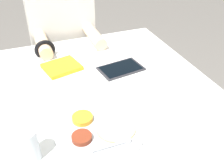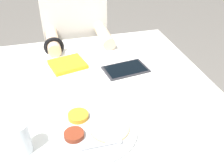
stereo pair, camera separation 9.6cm
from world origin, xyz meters
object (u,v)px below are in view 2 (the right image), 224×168
Objects in this scene: thali_tray at (93,129)px; drinking_glass at (21,138)px; tablet_device at (126,69)px; person_diner at (76,54)px; red_notebook at (68,64)px.

thali_tray is 2.77× the size of drinking_glass.
person_diner reaches higher than tablet_device.
drinking_glass reaches higher than tablet_device.
red_notebook is 0.51m from person_diner.
red_notebook is 1.70× the size of drinking_glass.
drinking_glass reaches higher than red_notebook.
thali_tray is 0.24m from drinking_glass.
thali_tray is 0.26× the size of person_diner.
tablet_device is at bearing 40.08° from drinking_glass.
red_notebook reaches higher than tablet_device.
thali_tray is 0.44m from tablet_device.
drinking_glass is at bearing -172.16° from thali_tray.
person_diner is 1.05m from drinking_glass.
tablet_device is (0.24, 0.37, -0.00)m from thali_tray.
thali_tray reaches higher than tablet_device.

